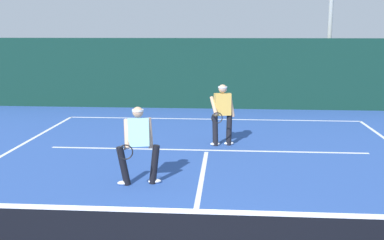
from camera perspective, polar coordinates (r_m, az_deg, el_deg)
court_line_baseline_far at (r=16.11m, az=2.49°, el=0.11°), size 9.96×0.10×0.01m
court_line_service at (r=12.01m, az=1.81°, el=-3.69°), size 8.12×0.10×0.01m
court_line_centre at (r=8.79m, az=0.80°, el=-9.27°), size 0.10×6.40×0.01m
player_near at (r=9.26m, az=-6.56°, el=-2.73°), size 0.88×0.88×1.58m
player_far at (r=12.34m, az=3.71°, el=0.96°), size 0.69×0.92×1.63m
tennis_ball at (r=8.11m, az=-6.70°, el=-10.92°), size 0.07×0.07×0.07m
back_fence_windscreen at (r=18.14m, az=2.77°, el=5.65°), size 22.60×0.12×2.71m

